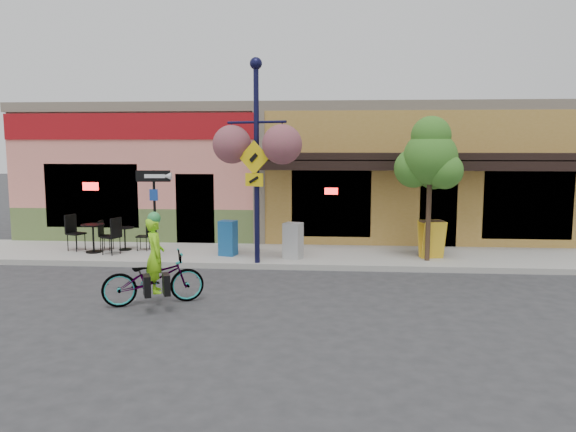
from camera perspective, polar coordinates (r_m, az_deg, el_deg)
The scene contains 14 objects.
ground at distance 13.99m, azimuth -0.66°, elevation -5.95°, with size 90.00×90.00×0.00m, color #2D2D30.
sidewalk at distance 15.92m, azimuth -0.00°, elevation -4.04°, with size 24.00×3.00×0.15m, color #9E9B93.
curb at distance 14.50m, azimuth -0.46°, elevation -5.17°, with size 24.00×0.12×0.15m, color #A8A59E.
building at distance 21.11m, azimuth 1.20°, elevation 4.71°, with size 18.20×8.20×4.50m, color #E98373, non-canonical shape.
bicycle at distance 11.67m, azimuth -13.51°, elevation -6.18°, with size 0.70×2.02×1.06m, color maroon.
cyclist_rider at distance 11.60m, azimuth -13.31°, elevation -5.08°, with size 0.55×0.36×1.52m, color #8FEF19.
lamp_post at distance 14.34m, azimuth -3.21°, elevation 5.50°, with size 1.67×0.67×5.22m, color black, non-canonical shape.
one_way_sign at distance 15.27m, azimuth -13.37°, elevation 0.08°, with size 0.91×0.20×2.38m, color black, non-canonical shape.
cafe_set_left at distance 16.82m, azimuth -19.18°, elevation -1.75°, with size 1.76×0.88×1.06m, color black, non-canonical shape.
cafe_set_right at distance 16.95m, azimuth -16.25°, elevation -1.88°, with size 1.45×0.73×0.87m, color black, non-canonical shape.
newspaper_box_blue at distance 15.59m, azimuth -6.12°, elevation -2.24°, with size 0.44×0.39×0.97m, color #185493, non-canonical shape.
newspaper_box_grey at distance 15.08m, azimuth 0.51°, elevation -2.52°, with size 0.45×0.41×0.97m, color #ABABAB, non-canonical shape.
street_tree at distance 15.09m, azimuth 14.16°, elevation 2.74°, with size 1.49×1.49×3.83m, color #3D7A26, non-canonical shape.
sandwich_board at distance 15.47m, azimuth 14.62°, elevation -2.40°, with size 0.62×0.45×1.03m, color yellow, non-canonical shape.
Camera 1 is at (1.25, -13.55, 3.21)m, focal length 35.00 mm.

